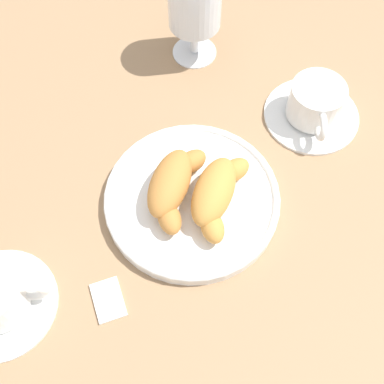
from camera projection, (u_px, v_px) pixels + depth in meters
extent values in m
plane|color=#997551|center=(172.00, 195.00, 0.67)|extent=(2.20, 2.20, 0.00)
cylinder|color=white|center=(192.00, 200.00, 0.66)|extent=(0.23, 0.23, 0.02)
torus|color=white|center=(192.00, 197.00, 0.65)|extent=(0.23, 0.23, 0.01)
ellipsoid|color=#BC7A38|center=(170.00, 183.00, 0.63)|extent=(0.10, 0.06, 0.04)
ellipsoid|color=#BC7A38|center=(169.00, 218.00, 0.62)|extent=(0.05, 0.05, 0.03)
ellipsoid|color=#BC7A38|center=(191.00, 162.00, 0.65)|extent=(0.05, 0.05, 0.03)
ellipsoid|color=#CC893D|center=(214.00, 191.00, 0.62)|extent=(0.11, 0.06, 0.04)
ellipsoid|color=#CC893D|center=(212.00, 227.00, 0.61)|extent=(0.05, 0.05, 0.03)
ellipsoid|color=#CC893D|center=(234.00, 170.00, 0.65)|extent=(0.05, 0.05, 0.03)
cylinder|color=white|center=(311.00, 115.00, 0.73)|extent=(0.14, 0.14, 0.01)
cylinder|color=white|center=(316.00, 101.00, 0.70)|extent=(0.08, 0.08, 0.05)
cylinder|color=brown|center=(319.00, 91.00, 0.68)|extent=(0.07, 0.07, 0.01)
torus|color=white|center=(321.00, 126.00, 0.68)|extent=(0.04, 0.02, 0.04)
cylinder|color=white|center=(0.00, 304.00, 0.59)|extent=(0.14, 0.14, 0.01)
torus|color=white|center=(30.00, 292.00, 0.57)|extent=(0.02, 0.04, 0.04)
cylinder|color=white|center=(194.00, 52.00, 0.79)|extent=(0.07, 0.07, 0.01)
cylinder|color=white|center=(195.00, 37.00, 0.76)|extent=(0.01, 0.01, 0.05)
cylinder|color=white|center=(195.00, 1.00, 0.70)|extent=(0.08, 0.08, 0.08)
cylinder|color=yellow|center=(195.00, 7.00, 0.71)|extent=(0.07, 0.07, 0.06)
cube|color=white|center=(108.00, 300.00, 0.60)|extent=(0.06, 0.06, 0.01)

